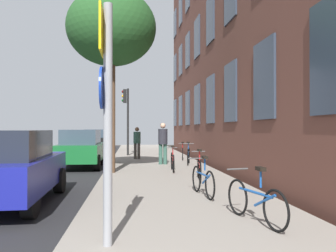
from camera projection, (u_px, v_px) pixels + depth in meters
ground_plane at (76, 167)px, 15.24m from camera, size 41.80×41.80×0.00m
road_asphalt at (26, 168)px, 15.02m from camera, size 7.00×38.00×0.01m
sidewalk at (157, 165)px, 15.61m from camera, size 4.20×38.00×0.12m
sign_post at (106, 104)px, 4.64m from camera, size 0.16×0.60×3.20m
traffic_light at (126, 110)px, 20.64m from camera, size 0.43×0.24×3.92m
tree_near at (112, 29)px, 12.44m from camera, size 3.16×3.16×6.47m
bicycle_0 at (255, 201)px, 5.75m from camera, size 0.56×1.70×0.93m
bicycle_1 at (203, 180)px, 8.10m from camera, size 0.42×1.66×0.93m
bicycle_2 at (199, 168)px, 10.52m from camera, size 0.42×1.67×0.94m
bicycle_3 at (173, 161)px, 12.85m from camera, size 0.42×1.74×0.93m
bicycle_4 at (188, 155)px, 15.35m from camera, size 0.51×1.69×0.99m
bicycle_5 at (183, 153)px, 17.74m from camera, size 0.42×1.64×0.90m
pedestrian_0 at (163, 141)px, 15.32m from camera, size 0.42×0.42×1.81m
pedestrian_1 at (137, 141)px, 18.10m from camera, size 0.51×0.51×1.64m
car_0 at (9, 167)px, 7.61m from camera, size 1.90×4.17×1.62m
car_1 at (82, 148)px, 15.00m from camera, size 1.76×3.94×1.62m
car_2 at (96, 140)px, 26.89m from camera, size 1.85×4.39×1.62m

